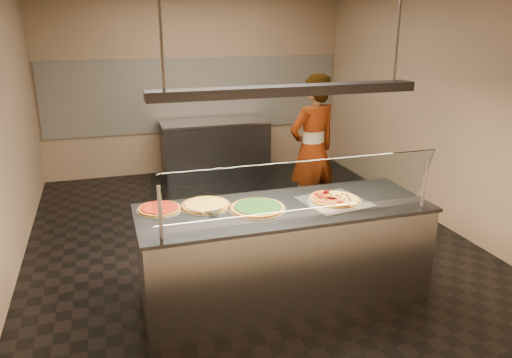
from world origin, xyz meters
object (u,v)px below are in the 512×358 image
object	(u,v)px
prep_table	(215,148)
heat_lamp_housing	(287,91)
perforated_tray	(335,201)
pizza_spatula	(203,210)
worker	(313,150)
serving_counter	(284,254)
half_pizza_pepperoni	(324,199)
pizza_cheese	(206,205)
pizza_spinach	(257,207)
sneeze_guard	(300,187)
half_pizza_sausage	(346,198)
pizza_tomato	(160,208)

from	to	relation	value
prep_table	heat_lamp_housing	distance (m)	4.22
heat_lamp_housing	perforated_tray	bearing A→B (deg)	-2.55
perforated_tray	pizza_spatula	distance (m)	1.20
perforated_tray	worker	distance (m)	1.78
serving_counter	half_pizza_pepperoni	xyz separation A→B (m)	(0.37, -0.02, 0.50)
serving_counter	pizza_cheese	xyz separation A→B (m)	(-0.67, 0.22, 0.48)
heat_lamp_housing	half_pizza_pepperoni	bearing A→B (deg)	-3.15
heat_lamp_housing	prep_table	bearing A→B (deg)	86.21
prep_table	worker	size ratio (longest dim) A/B	0.92
heat_lamp_housing	pizza_spinach	bearing A→B (deg)	177.99
sneeze_guard	prep_table	xyz separation A→B (m)	(0.26, 4.29, -0.76)
half_pizza_sausage	pizza_spinach	xyz separation A→B (m)	(-0.83, 0.03, -0.01)
perforated_tray	heat_lamp_housing	bearing A→B (deg)	177.45
prep_table	heat_lamp_housing	xyz separation A→B (m)	(-0.26, -3.94, 1.48)
serving_counter	half_pizza_sausage	xyz separation A→B (m)	(0.58, -0.02, 0.49)
pizza_cheese	heat_lamp_housing	xyz separation A→B (m)	(0.67, -0.22, 1.01)
half_pizza_sausage	pizza_tomato	world-z (taller)	half_pizza_sausage
pizza_spinach	worker	distance (m)	2.09
pizza_spatula	prep_table	bearing A→B (deg)	75.83
pizza_tomato	perforated_tray	bearing A→B (deg)	-9.84
perforated_tray	half_pizza_pepperoni	size ratio (longest dim) A/B	1.31
half_pizza_sausage	pizza_cheese	distance (m)	1.27
half_pizza_pepperoni	worker	size ratio (longest dim) A/B	0.25
sneeze_guard	half_pizza_sausage	bearing A→B (deg)	28.72
pizza_spinach	prep_table	distance (m)	4.00
half_pizza_sausage	pizza_cheese	bearing A→B (deg)	169.13
pizza_tomato	half_pizza_pepperoni	bearing A→B (deg)	-10.52
worker	heat_lamp_housing	bearing A→B (deg)	42.91
pizza_spinach	worker	world-z (taller)	worker
sneeze_guard	heat_lamp_housing	world-z (taller)	heat_lamp_housing
pizza_cheese	prep_table	world-z (taller)	pizza_cheese
pizza_spinach	heat_lamp_housing	xyz separation A→B (m)	(0.25, -0.01, 1.00)
sneeze_guard	pizza_spinach	bearing A→B (deg)	125.49
pizza_tomato	worker	xyz separation A→B (m)	(2.06, 1.43, 0.00)
half_pizza_pepperoni	worker	bearing A→B (deg)	69.68
pizza_tomato	pizza_spatula	bearing A→B (deg)	-29.41
half_pizza_sausage	pizza_cheese	size ratio (longest dim) A/B	1.05
half_pizza_pepperoni	pizza_spinach	size ratio (longest dim) A/B	0.95
perforated_tray	heat_lamp_housing	size ratio (longest dim) A/B	0.27
pizza_spinach	serving_counter	bearing A→B (deg)	-2.01
pizza_tomato	worker	world-z (taller)	worker
worker	half_pizza_sausage	bearing A→B (deg)	59.94
pizza_cheese	pizza_spatula	world-z (taller)	pizza_spatula
half_pizza_pepperoni	pizza_spatula	bearing A→B (deg)	176.23
serving_counter	heat_lamp_housing	bearing A→B (deg)	180.00
perforated_tray	pizza_tomato	size ratio (longest dim) A/B	1.57
half_pizza_pepperoni	half_pizza_sausage	distance (m)	0.22
pizza_spinach	pizza_spatula	xyz separation A→B (m)	(-0.47, 0.04, 0.01)
worker	perforated_tray	bearing A→B (deg)	56.51
pizza_tomato	prep_table	world-z (taller)	pizza_tomato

